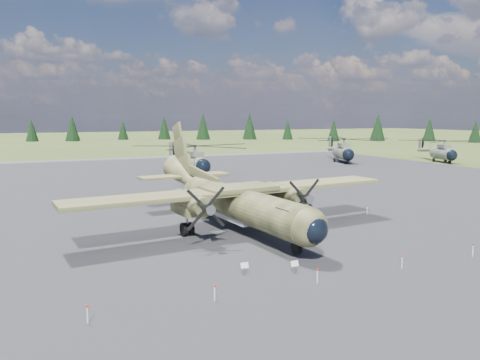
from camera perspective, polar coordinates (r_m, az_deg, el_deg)
name	(u,v)px	position (r m, az deg, el deg)	size (l,w,h in m)	color
ground	(200,232)	(37.23, -4.93, -6.33)	(500.00, 500.00, 0.00)	#525F2A
apron	(166,209)	(46.56, -9.04, -3.54)	(120.00, 120.00, 0.04)	#5A595E
transport_plane	(233,197)	(37.90, -0.92, -2.05)	(27.43, 24.84, 9.03)	#383F22
helicopter_near	(194,154)	(71.58, -5.67, 3.18)	(19.51, 22.50, 4.76)	slate
helicopter_mid	(343,145)	(94.56, 12.47, 4.16)	(24.52, 24.52, 4.80)	slate
helicopter_far	(443,147)	(101.10, 23.52, 3.75)	(22.14, 22.14, 4.38)	slate
info_placard_left	(244,267)	(27.29, 0.54, -10.52)	(0.48, 0.22, 0.74)	gray
info_placard_right	(294,265)	(27.79, 6.66, -10.23)	(0.47, 0.21, 0.74)	gray
barrier_fence	(194,226)	(36.89, -5.57, -5.66)	(33.12, 29.62, 0.85)	silver
treeline	(142,168)	(40.81, -11.87, 1.49)	(306.83, 311.98, 10.89)	black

